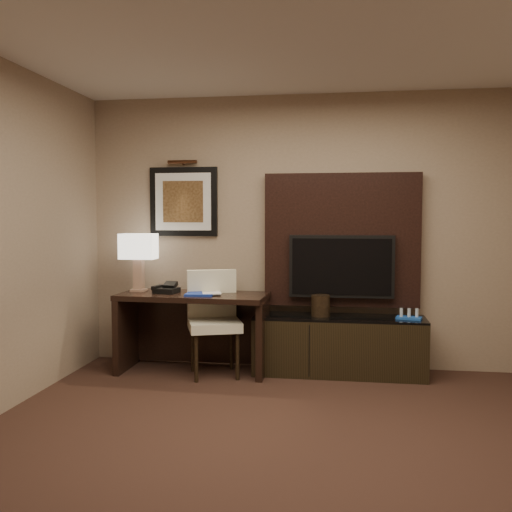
% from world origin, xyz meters
% --- Properties ---
extents(floor, '(4.50, 5.00, 0.01)m').
position_xyz_m(floor, '(0.00, 0.00, -0.01)').
color(floor, black).
rests_on(floor, ground).
extents(wall_back, '(4.50, 0.01, 2.70)m').
position_xyz_m(wall_back, '(0.00, 2.50, 1.35)').
color(wall_back, gray).
rests_on(wall_back, floor).
extents(wall_front, '(4.50, 0.01, 2.70)m').
position_xyz_m(wall_front, '(0.00, -2.50, 1.35)').
color(wall_front, gray).
rests_on(wall_front, floor).
extents(desk, '(1.45, 0.68, 0.76)m').
position_xyz_m(desk, '(-1.11, 2.10, 0.38)').
color(desk, black).
rests_on(desk, floor).
extents(credenza, '(1.61, 0.46, 0.55)m').
position_xyz_m(credenza, '(0.28, 2.20, 0.28)').
color(credenza, black).
rests_on(credenza, floor).
extents(tv_wall_panel, '(1.50, 0.12, 1.30)m').
position_xyz_m(tv_wall_panel, '(0.30, 2.44, 1.27)').
color(tv_wall_panel, black).
rests_on(tv_wall_panel, wall_back).
extents(tv, '(1.00, 0.08, 0.60)m').
position_xyz_m(tv, '(0.30, 2.34, 1.02)').
color(tv, black).
rests_on(tv, tv_wall_panel).
extents(artwork, '(0.70, 0.04, 0.70)m').
position_xyz_m(artwork, '(-1.30, 2.48, 1.65)').
color(artwork, black).
rests_on(artwork, wall_back).
extents(picture_light, '(0.04, 0.04, 0.30)m').
position_xyz_m(picture_light, '(-1.30, 2.44, 2.05)').
color(picture_light, '#3F2214').
rests_on(picture_light, wall_back).
extents(desk_chair, '(0.63, 0.67, 0.99)m').
position_xyz_m(desk_chair, '(-0.88, 1.99, 0.49)').
color(desk_chair, '#F2EDCA').
rests_on(desk_chair, floor).
extents(table_lamp, '(0.36, 0.26, 0.54)m').
position_xyz_m(table_lamp, '(-1.69, 2.21, 1.03)').
color(table_lamp, tan).
rests_on(table_lamp, desk).
extents(desk_phone, '(0.24, 0.22, 0.11)m').
position_xyz_m(desk_phone, '(-1.37, 2.10, 0.81)').
color(desk_phone, black).
rests_on(desk_phone, desk).
extents(blue_folder, '(0.28, 0.36, 0.02)m').
position_xyz_m(blue_folder, '(-1.02, 2.06, 0.77)').
color(blue_folder, '#173098').
rests_on(blue_folder, desk).
extents(book, '(0.18, 0.07, 0.24)m').
position_xyz_m(book, '(-1.01, 2.04, 0.88)').
color(book, beige).
rests_on(book, desk).
extents(ice_bucket, '(0.23, 0.23, 0.20)m').
position_xyz_m(ice_bucket, '(0.11, 2.21, 0.66)').
color(ice_bucket, black).
rests_on(ice_bucket, credenza).
extents(minibar_tray, '(0.25, 0.19, 0.08)m').
position_xyz_m(minibar_tray, '(0.92, 2.17, 0.60)').
color(minibar_tray, '#1A4EAD').
rests_on(minibar_tray, credenza).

